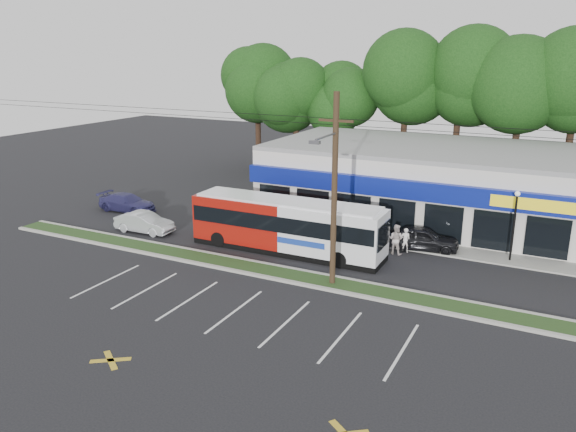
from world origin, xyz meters
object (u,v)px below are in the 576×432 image
(lamp_post, at_px, (515,218))
(pedestrian_a, at_px, (405,240))
(car_dark, at_px, (423,238))
(pedestrian_b, at_px, (396,239))
(utility_pole, at_px, (331,185))
(car_silver, at_px, (144,223))
(metrobus, at_px, (287,224))
(car_blue, at_px, (127,203))

(lamp_post, relative_size, pedestrian_a, 2.74)
(car_dark, xyz_separation_m, pedestrian_b, (-1.29, -1.44, 0.19))
(utility_pole, distance_m, car_silver, 15.58)
(metrobus, xyz_separation_m, car_blue, (-15.03, 2.50, -1.05))
(metrobus, bearing_deg, car_silver, -175.00)
(metrobus, bearing_deg, lamp_post, 18.53)
(pedestrian_b, bearing_deg, pedestrian_a, -124.77)
(metrobus, relative_size, pedestrian_b, 6.55)
(utility_pole, xyz_separation_m, metrobus, (-4.28, 3.57, -3.68))
(pedestrian_a, bearing_deg, utility_pole, 51.15)
(pedestrian_b, bearing_deg, metrobus, 30.09)
(pedestrian_a, bearing_deg, car_blue, -18.63)
(car_blue, distance_m, pedestrian_a, 21.57)
(utility_pole, distance_m, pedestrian_a, 8.41)
(lamp_post, xyz_separation_m, metrobus, (-12.45, -4.30, -0.94))
(car_silver, xyz_separation_m, pedestrian_a, (16.87, 4.07, 0.09))
(metrobus, height_order, pedestrian_a, metrobus)
(pedestrian_a, relative_size, pedestrian_b, 0.83)
(lamp_post, height_order, pedestrian_a, lamp_post)
(car_dark, bearing_deg, pedestrian_b, 126.50)
(car_blue, height_order, pedestrian_b, pedestrian_b)
(metrobus, distance_m, car_blue, 15.27)
(metrobus, xyz_separation_m, pedestrian_a, (6.53, 3.07, -0.95))
(car_dark, xyz_separation_m, car_blue, (-22.39, -1.50, -0.07))
(metrobus, bearing_deg, pedestrian_b, 22.37)
(pedestrian_a, bearing_deg, car_dark, -152.08)
(utility_pole, relative_size, pedestrian_a, 32.22)
(car_dark, relative_size, car_silver, 1.05)
(car_dark, distance_m, pedestrian_a, 1.25)
(utility_pole, distance_m, pedestrian_b, 7.81)
(car_silver, relative_size, pedestrian_b, 2.23)
(car_silver, distance_m, car_blue, 5.86)
(utility_pole, relative_size, car_silver, 12.06)
(pedestrian_b, bearing_deg, car_dark, -124.74)
(metrobus, distance_m, car_silver, 10.44)
(car_dark, distance_m, car_silver, 18.39)
(car_dark, relative_size, car_blue, 0.94)
(utility_pole, height_order, metrobus, utility_pole)
(lamp_post, bearing_deg, metrobus, -160.95)
(pedestrian_a, distance_m, pedestrian_b, 0.70)
(car_blue, bearing_deg, car_silver, -128.23)
(lamp_post, height_order, car_dark, lamp_post)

